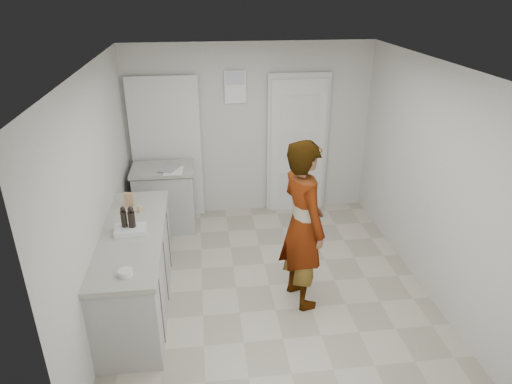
{
  "coord_description": "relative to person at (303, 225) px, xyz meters",
  "views": [
    {
      "loc": [
        -0.7,
        -4.32,
        3.21
      ],
      "look_at": [
        -0.11,
        0.4,
        1.02
      ],
      "focal_mm": 32.0,
      "sensor_mm": 36.0,
      "label": 1
    }
  ],
  "objects": [
    {
      "name": "spice_jar",
      "position": [
        -1.7,
        0.51,
        0.04
      ],
      "size": [
        0.05,
        0.05,
        0.08
      ],
      "primitive_type": "cylinder",
      "color": "tan",
      "rests_on": "main_counter"
    },
    {
      "name": "egg_bowl",
      "position": [
        -1.7,
        -0.68,
        0.02
      ],
      "size": [
        0.12,
        0.12,
        0.05
      ],
      "color": "silver",
      "rests_on": "main_counter"
    },
    {
      "name": "cake_mix_box",
      "position": [
        -1.83,
        0.68,
        0.08
      ],
      "size": [
        0.1,
        0.06,
        0.16
      ],
      "primitive_type": "cube",
      "rotation": [
        0.0,
        0.0,
        -0.13
      ],
      "color": "#9A734D",
      "rests_on": "main_counter"
    },
    {
      "name": "oil_cruet_a",
      "position": [
        -1.73,
        0.09,
        0.13
      ],
      "size": [
        0.07,
        0.07,
        0.28
      ],
      "color": "black",
      "rests_on": "main_counter"
    },
    {
      "name": "room_shell",
      "position": [
        -0.47,
        2.22,
        0.1
      ],
      "size": [
        4.0,
        4.0,
        4.0
      ],
      "color": "beige",
      "rests_on": "ground"
    },
    {
      "name": "baking_dish",
      "position": [
        -1.75,
        0.07,
        0.02
      ],
      "size": [
        0.32,
        0.24,
        0.05
      ],
      "rotation": [
        0.0,
        0.0,
        0.06
      ],
      "color": "silver",
      "rests_on": "main_counter"
    },
    {
      "name": "main_counter",
      "position": [
        -1.75,
        0.07,
        -0.5
      ],
      "size": [
        0.64,
        1.96,
        0.93
      ],
      "color": "#B7B8B3",
      "rests_on": "ground"
    },
    {
      "name": "ground",
      "position": [
        -0.3,
        0.27,
        -0.93
      ],
      "size": [
        4.0,
        4.0,
        0.0
      ],
      "primitive_type": "plane",
      "color": "#9C9783",
      "rests_on": "ground"
    },
    {
      "name": "papers",
      "position": [
        -1.39,
        1.67,
        0.0
      ],
      "size": [
        0.26,
        0.33,
        0.01
      ],
      "primitive_type": "cube",
      "rotation": [
        0.0,
        0.0,
        -0.07
      ],
      "color": "white",
      "rests_on": "side_counter"
    },
    {
      "name": "side_counter",
      "position": [
        -1.55,
        1.82,
        -0.5
      ],
      "size": [
        0.84,
        0.61,
        0.93
      ],
      "color": "#B7B8B3",
      "rests_on": "ground"
    },
    {
      "name": "oil_cruet_b",
      "position": [
        -1.8,
        0.1,
        0.13
      ],
      "size": [
        0.06,
        0.06,
        0.28
      ],
      "color": "black",
      "rests_on": "main_counter"
    },
    {
      "name": "person",
      "position": [
        0.0,
        0.0,
        0.0
      ],
      "size": [
        0.61,
        0.77,
        1.85
      ],
      "primitive_type": "imported",
      "rotation": [
        0.0,
        0.0,
        1.85
      ],
      "color": "silver",
      "rests_on": "ground"
    }
  ]
}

